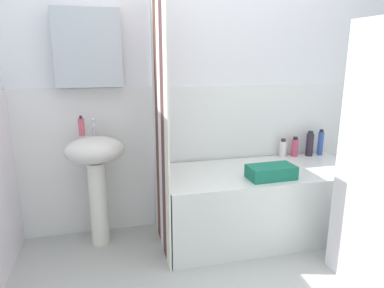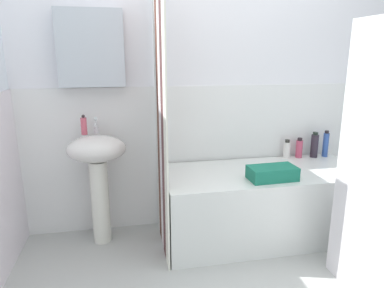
% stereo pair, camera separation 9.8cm
% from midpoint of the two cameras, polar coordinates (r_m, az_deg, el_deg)
% --- Properties ---
extents(wall_back_tiled, '(3.60, 0.18, 2.40)m').
position_cam_midpoint_polar(wall_back_tiled, '(2.92, 0.45, 8.47)').
color(wall_back_tiled, white).
rests_on(wall_back_tiled, ground_plane).
extents(sink, '(0.44, 0.34, 0.86)m').
position_cam_midpoint_polar(sink, '(2.71, -16.59, -3.62)').
color(sink, white).
rests_on(sink, ground_plane).
extents(faucet, '(0.03, 0.12, 0.12)m').
position_cam_midpoint_polar(faucet, '(2.71, -16.96, 2.78)').
color(faucet, silver).
rests_on(faucet, sink).
extents(soap_dispenser, '(0.04, 0.04, 0.15)m').
position_cam_midpoint_polar(soap_dispenser, '(2.70, -18.79, 2.73)').
color(soap_dispenser, '#C85266').
rests_on(soap_dispenser, sink).
extents(bathtub, '(1.59, 0.70, 0.56)m').
position_cam_midpoint_polar(bathtub, '(2.91, 10.26, -9.43)').
color(bathtub, silver).
rests_on(bathtub, ground_plane).
extents(shower_curtain, '(0.01, 0.70, 2.00)m').
position_cam_midpoint_polar(shower_curtain, '(2.48, -6.44, 4.03)').
color(shower_curtain, white).
rests_on(shower_curtain, ground_plane).
extents(shampoo_bottle, '(0.05, 0.05, 0.24)m').
position_cam_midpoint_polar(shampoo_bottle, '(3.34, 19.67, 0.17)').
color(shampoo_bottle, '#3354A6').
rests_on(shampoo_bottle, bathtub).
extents(conditioner_bottle, '(0.07, 0.07, 0.23)m').
position_cam_midpoint_polar(conditioner_bottle, '(3.28, 18.06, -0.01)').
color(conditioner_bottle, '#2F2632').
rests_on(conditioner_bottle, bathtub).
extents(lotion_bottle, '(0.06, 0.06, 0.18)m').
position_cam_midpoint_polar(lotion_bottle, '(3.23, 15.80, -0.51)').
color(lotion_bottle, '#C74867').
rests_on(lotion_bottle, bathtub).
extents(body_wash_bottle, '(0.06, 0.06, 0.17)m').
position_cam_midpoint_polar(body_wash_bottle, '(3.19, 13.93, -0.71)').
color(body_wash_bottle, white).
rests_on(body_wash_bottle, bathtub).
extents(towel_folded, '(0.36, 0.20, 0.10)m').
position_cam_midpoint_polar(towel_folded, '(2.62, 11.90, -4.55)').
color(towel_folded, '#1C7158').
rests_on(towel_folded, bathtub).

